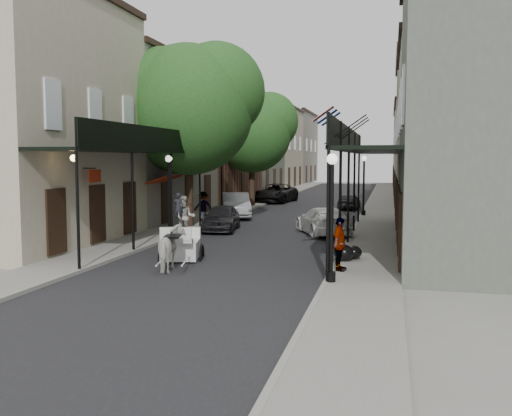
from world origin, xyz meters
The scene contains 24 objects.
ground centered at (0.00, 0.00, 0.00)m, with size 140.00×140.00×0.00m, color gray.
road centered at (0.00, 20.00, 0.01)m, with size 8.00×90.00×0.01m, color black.
sidewalk_left centered at (-5.00, 20.00, 0.06)m, with size 2.20×90.00×0.12m, color gray.
sidewalk_right centered at (5.00, 20.00, 0.06)m, with size 2.20×90.00×0.12m, color gray.
building_row_left centered at (-8.60, 30.00, 5.25)m, with size 5.00×80.00×10.50m, color #B2A98E.
building_row_right centered at (8.60, 30.00, 5.25)m, with size 5.00×80.00×10.50m, color gray.
gallery_left centered at (-4.79, 6.98, 4.05)m, with size 2.20×18.05×4.88m.
gallery_right centered at (4.79, 6.98, 4.05)m, with size 2.20×18.05×4.88m.
tree_near centered at (-4.20, 10.18, 6.49)m, with size 7.31×6.80×9.63m.
tree_far centered at (-4.25, 24.18, 5.84)m, with size 6.45×6.00×8.61m.
lamppost_right_near centered at (4.10, -2.00, 2.05)m, with size 0.32×0.32×3.71m.
lamppost_left centered at (-4.10, 6.00, 2.05)m, with size 0.32×0.32×3.71m.
lamppost_right_far centered at (4.10, 18.00, 2.05)m, with size 0.32×0.32×3.71m.
horse centered at (-1.19, -1.00, 0.75)m, with size 0.81×1.77×1.49m, color beige.
carriage centered at (-1.71, 1.27, 0.97)m, with size 1.82×2.42×2.50m.
pedestrian_walking centered at (-3.49, 6.35, 0.98)m, with size 0.95×0.74×1.96m, color #A5A49B.
pedestrian_sidewalk_left centered at (-4.57, 12.23, 0.97)m, with size 1.10×0.63×1.70m, color gray.
pedestrian_sidewalk_right centered at (4.20, -0.32, 0.97)m, with size 1.00×0.42×1.70m, color gray.
car_left_near centered at (-2.60, 9.27, 0.67)m, with size 1.59×3.96×1.35m, color black.
car_left_mid centered at (-3.60, 15.62, 0.77)m, with size 1.64×4.70×1.55m, color #A4A3A9.
car_left_far centered at (-3.60, 28.28, 0.78)m, with size 2.60×5.64×1.57m, color black.
car_right_near centered at (2.60, 9.00, 0.67)m, with size 1.88×4.63×1.34m, color silver.
car_right_far centered at (2.84, 23.20, 0.60)m, with size 1.41×3.50×1.19m, color black.
trash_bags centered at (4.32, 1.62, 0.39)m, with size 0.94×1.09×0.58m.
Camera 1 is at (5.73, -18.35, 3.69)m, focal length 40.00 mm.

